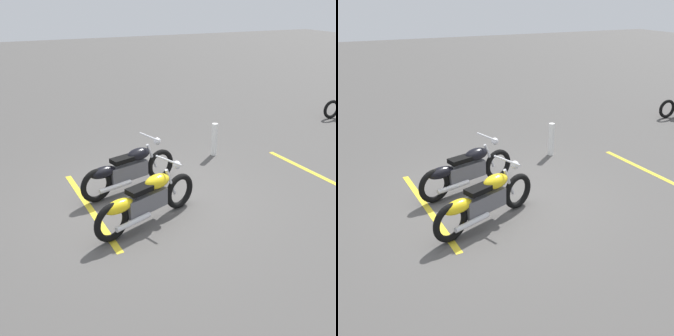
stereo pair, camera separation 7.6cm
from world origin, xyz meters
The scene contains 6 objects.
ground_plane centered at (0.00, 0.00, 0.00)m, with size 60.00×60.00×0.00m, color #514F4C.
motorcycle_bright_foreground centered at (-0.38, -0.70, 0.46)m, with size 2.12×0.94×1.04m.
motorcycle_dark_foreground centered at (-0.24, 0.65, 0.46)m, with size 2.17×0.85×1.04m.
bollard_post centered at (2.31, 1.67, 0.40)m, with size 0.14×0.14×0.80m, color white.
parking_stripe_near centered at (-1.14, 0.24, 0.00)m, with size 3.20×0.12×0.01m, color yellow.
parking_stripe_mid centered at (3.80, -0.36, 0.00)m, with size 3.20×0.12×0.01m, color yellow.
Camera 1 is at (-2.50, -6.42, 3.69)m, focal length 43.58 mm.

